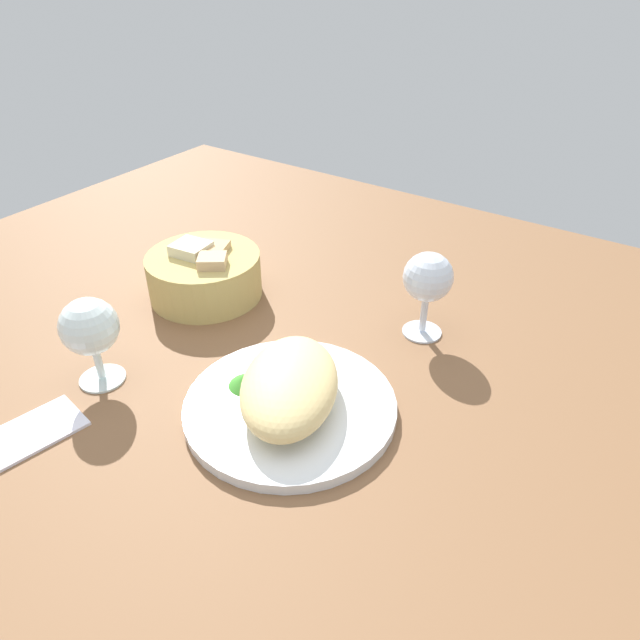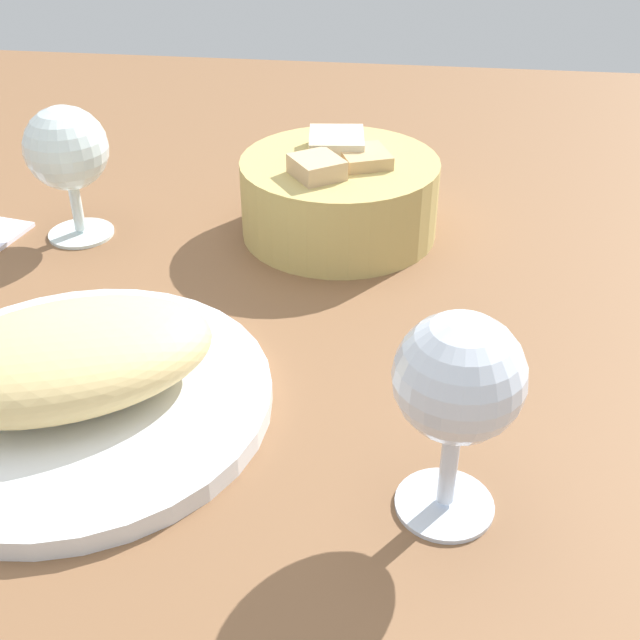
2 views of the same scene
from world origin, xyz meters
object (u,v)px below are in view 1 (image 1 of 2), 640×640
Objects in this scene: bread_basket at (205,274)px; folded_napkin at (33,430)px; wine_glass_far at (90,330)px; wine_glass_near at (428,281)px; plate at (290,406)px.

bread_basket is 1.62× the size of folded_napkin.
wine_glass_far is 13.44cm from folded_napkin.
folded_napkin is (-34.54, -4.87, -3.42)cm from bread_basket.
wine_glass_near is at bearing -73.76° from bread_basket.
wine_glass_near is 53.35cm from folded_napkin.
plate is at bearing -69.38° from wine_glass_far.
wine_glass_far reaches higher than folded_napkin.
bread_basket is 1.38× the size of wine_glass_near.
folded_napkin is at bearing -173.37° from wine_glass_far.
bread_basket is 35.16cm from wine_glass_near.
wine_glass_near is (9.74, -33.42, 4.95)cm from bread_basket.
wine_glass_far is at bearing 110.62° from plate.
plate is 1.46× the size of bread_basket.
wine_glass_near is (24.23, -5.87, 8.07)cm from plate.
wine_glass_far reaches higher than bread_basket.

